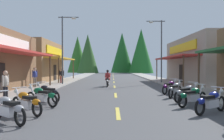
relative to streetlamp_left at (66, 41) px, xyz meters
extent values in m
cube|color=#4C4C4F|center=(4.97, 3.53, -4.49)|extent=(9.70, 81.86, 0.10)
cube|color=#9E9991|center=(-1.25, 3.53, -4.38)|extent=(2.74, 81.86, 0.12)
cube|color=#9E9991|center=(11.18, 3.53, -4.38)|extent=(2.74, 81.86, 0.12)
cube|color=#E0C64C|center=(4.97, -13.69, -4.44)|extent=(0.16, 2.40, 0.01)
cube|color=#E0C64C|center=(4.97, -8.12, -4.44)|extent=(0.16, 2.40, 0.01)
cube|color=#E0C64C|center=(4.97, -1.98, -4.44)|extent=(0.16, 2.40, 0.01)
cube|color=#E0C64C|center=(4.97, 4.04, -4.44)|extent=(0.16, 2.40, 0.01)
cube|color=#E0C64C|center=(4.97, 10.67, -4.44)|extent=(0.16, 2.40, 0.01)
cube|color=#E0C64C|center=(4.97, 17.24, -4.44)|extent=(0.16, 2.40, 0.01)
cube|color=#E0C64C|center=(4.97, 23.79, -4.44)|extent=(0.16, 2.40, 0.01)
cube|color=#E0C64C|center=(4.97, 29.36, -4.44)|extent=(0.16, 2.40, 0.01)
cube|color=#E0C64C|center=(4.97, 35.98, -4.44)|extent=(0.16, 2.40, 0.01)
cube|color=#B72D28|center=(-1.72, -7.93, -1.54)|extent=(1.80, 12.56, 0.16)
cylinder|color=brown|center=(-1.02, -1.85, -3.03)|extent=(0.14, 0.14, 2.82)
cube|color=white|center=(-2.56, -7.93, -0.87)|extent=(0.10, 9.77, 0.90)
cube|color=black|center=(-2.58, -7.93, -3.39)|extent=(0.08, 1.10, 2.10)
cube|color=olive|center=(-5.94, 6.06, -1.96)|extent=(6.64, 10.54, 4.97)
cube|color=gold|center=(-1.72, 6.06, -1.54)|extent=(1.80, 9.49, 0.16)
cylinder|color=brown|center=(-1.02, 1.51, -3.03)|extent=(0.14, 0.14, 2.82)
cylinder|color=brown|center=(-1.02, 10.60, -3.03)|extent=(0.14, 0.14, 2.82)
cube|color=yellow|center=(-2.56, 6.06, -0.57)|extent=(0.10, 7.38, 0.90)
cube|color=black|center=(-2.58, 6.06, -3.39)|extent=(0.08, 1.10, 2.10)
cylinder|color=brown|center=(10.95, -6.58, -3.03)|extent=(0.14, 0.14, 2.82)
cube|color=gray|center=(16.79, 2.63, -1.90)|extent=(8.47, 13.27, 5.08)
cube|color=#B72D28|center=(11.65, 2.63, -1.54)|extent=(1.80, 11.94, 0.16)
cylinder|color=brown|center=(10.95, -3.14, -3.03)|extent=(0.14, 0.14, 2.82)
cylinder|color=brown|center=(10.95, 8.40, -3.03)|extent=(0.14, 0.14, 2.82)
cube|color=yellow|center=(12.49, 2.63, -0.48)|extent=(0.10, 9.29, 0.90)
cube|color=black|center=(12.51, 2.63, -3.39)|extent=(0.08, 1.10, 2.10)
cylinder|color=#474C51|center=(-0.28, 0.00, -0.97)|extent=(0.14, 0.14, 6.94)
cylinder|color=#474C51|center=(0.35, 0.00, 2.40)|extent=(2.06, 0.10, 0.10)
ellipsoid|color=silver|center=(0.87, 0.00, 2.30)|extent=(0.50, 0.30, 0.24)
cylinder|color=#474C51|center=(10.21, 2.18, -0.95)|extent=(0.14, 0.14, 6.99)
cylinder|color=#474C51|center=(9.58, 2.18, 2.45)|extent=(2.06, 0.10, 0.10)
ellipsoid|color=silver|center=(9.06, 2.18, 2.35)|extent=(0.50, 0.30, 0.24)
torus|color=black|center=(9.28, -13.32, -4.12)|extent=(0.58, 0.45, 0.64)
torus|color=black|center=(8.06, -14.19, -4.12)|extent=(0.58, 0.45, 0.64)
cube|color=silver|center=(8.67, -13.75, -4.04)|extent=(0.73, 0.63, 0.32)
ellipsoid|color=navy|center=(8.83, -13.64, -3.72)|extent=(0.64, 0.59, 0.28)
cube|color=black|center=(8.47, -13.90, -3.76)|extent=(0.65, 0.58, 0.12)
ellipsoid|color=navy|center=(8.10, -14.16, -3.89)|extent=(0.50, 0.45, 0.24)
cylinder|color=silver|center=(9.17, -13.39, -3.79)|extent=(0.34, 0.26, 0.71)
cylinder|color=silver|center=(9.08, -13.46, -3.42)|extent=(0.38, 0.51, 0.04)
sphere|color=white|center=(9.30, -13.30, -3.59)|extent=(0.16, 0.16, 0.16)
torus|color=black|center=(9.13, -11.73, -4.12)|extent=(0.58, 0.45, 0.64)
torus|color=black|center=(7.90, -12.59, -4.12)|extent=(0.58, 0.45, 0.64)
cube|color=silver|center=(8.52, -12.16, -4.04)|extent=(0.73, 0.63, 0.32)
ellipsoid|color=#0C5933|center=(8.68, -12.05, -3.72)|extent=(0.64, 0.58, 0.28)
cube|color=black|center=(8.31, -12.30, -3.76)|extent=(0.65, 0.57, 0.12)
ellipsoid|color=#0C5933|center=(7.94, -12.56, -3.89)|extent=(0.50, 0.45, 0.24)
cylinder|color=silver|center=(9.03, -11.81, -3.79)|extent=(0.34, 0.26, 0.71)
cylinder|color=silver|center=(8.93, -11.88, -3.42)|extent=(0.38, 0.52, 0.04)
sphere|color=white|center=(9.16, -11.72, -3.59)|extent=(0.16, 0.16, 0.16)
torus|color=black|center=(9.33, -10.40, -4.12)|extent=(0.58, 0.45, 0.64)
torus|color=black|center=(8.10, -11.26, -4.12)|extent=(0.58, 0.45, 0.64)
cube|color=silver|center=(8.71, -10.83, -4.04)|extent=(0.73, 0.63, 0.32)
ellipsoid|color=#99999E|center=(8.88, -10.72, -3.72)|extent=(0.64, 0.58, 0.28)
cube|color=black|center=(8.51, -10.97, -3.76)|extent=(0.65, 0.57, 0.12)
ellipsoid|color=#99999E|center=(8.14, -11.23, -3.89)|extent=(0.50, 0.45, 0.24)
cylinder|color=silver|center=(9.22, -10.47, -3.79)|extent=(0.34, 0.26, 0.71)
cylinder|color=silver|center=(9.12, -10.54, -3.42)|extent=(0.38, 0.51, 0.04)
sphere|color=white|center=(9.35, -10.38, -3.59)|extent=(0.16, 0.16, 0.16)
torus|color=black|center=(9.02, -8.43, -4.12)|extent=(0.46, 0.58, 0.64)
torus|color=black|center=(8.14, -9.64, -4.12)|extent=(0.46, 0.58, 0.64)
cube|color=silver|center=(8.58, -9.04, -4.04)|extent=(0.64, 0.73, 0.32)
ellipsoid|color=#99999E|center=(8.70, -8.87, -3.72)|extent=(0.59, 0.64, 0.28)
cube|color=black|center=(8.44, -9.24, -3.76)|extent=(0.58, 0.65, 0.12)
ellipsoid|color=#99999E|center=(8.17, -9.60, -3.89)|extent=(0.45, 0.50, 0.24)
cylinder|color=silver|center=(8.94, -8.53, -3.79)|extent=(0.27, 0.34, 0.71)
cylinder|color=silver|center=(8.87, -8.63, -3.42)|extent=(0.51, 0.38, 0.04)
sphere|color=white|center=(9.04, -8.40, -3.59)|extent=(0.16, 0.16, 0.16)
torus|color=black|center=(9.23, -6.72, -4.12)|extent=(0.50, 0.54, 0.64)
torus|color=black|center=(8.23, -7.84, -4.12)|extent=(0.50, 0.54, 0.64)
cube|color=silver|center=(8.73, -7.28, -4.04)|extent=(0.68, 0.71, 0.32)
ellipsoid|color=#721972|center=(8.86, -7.13, -3.72)|extent=(0.61, 0.63, 0.28)
cube|color=black|center=(8.56, -7.46, -3.76)|extent=(0.61, 0.63, 0.12)
ellipsoid|color=#721972|center=(8.26, -7.80, -3.89)|extent=(0.47, 0.49, 0.24)
cylinder|color=silver|center=(9.14, -6.81, -3.79)|extent=(0.29, 0.32, 0.71)
cylinder|color=silver|center=(9.06, -6.90, -3.42)|extent=(0.47, 0.43, 0.04)
sphere|color=white|center=(9.25, -6.70, -3.59)|extent=(0.16, 0.16, 0.16)
torus|color=black|center=(1.88, -15.71, -4.12)|extent=(0.57, 0.47, 0.64)
cube|color=silver|center=(1.29, -15.25, -4.04)|extent=(0.72, 0.65, 0.32)
ellipsoid|color=#99999E|center=(1.13, -15.13, -3.72)|extent=(0.64, 0.60, 0.28)
cube|color=black|center=(1.49, -15.41, -3.76)|extent=(0.65, 0.59, 0.12)
ellipsoid|color=#99999E|center=(1.84, -15.68, -3.89)|extent=(0.49, 0.46, 0.24)
cylinder|color=silver|center=(0.90, -14.94, -3.42)|extent=(0.40, 0.50, 0.04)
torus|color=black|center=(0.80, -13.46, -4.12)|extent=(0.56, 0.48, 0.64)
torus|color=black|center=(1.97, -14.40, -4.12)|extent=(0.56, 0.48, 0.64)
cube|color=silver|center=(1.39, -13.93, -4.04)|extent=(0.72, 0.66, 0.32)
ellipsoid|color=#BF660C|center=(1.23, -13.80, -3.72)|extent=(0.64, 0.60, 0.28)
cube|color=black|center=(1.58, -14.09, -3.76)|extent=(0.64, 0.60, 0.12)
ellipsoid|color=#BF660C|center=(1.93, -14.37, -3.89)|extent=(0.49, 0.46, 0.24)
cylinder|color=silver|center=(0.91, -13.54, -3.79)|extent=(0.33, 0.28, 0.71)
cylinder|color=silver|center=(1.00, -13.61, -3.42)|extent=(0.41, 0.49, 0.04)
sphere|color=white|center=(0.78, -13.44, -3.59)|extent=(0.16, 0.16, 0.16)
torus|color=black|center=(0.76, -11.71, -4.12)|extent=(0.60, 0.42, 0.64)
torus|color=black|center=(2.04, -12.49, -4.12)|extent=(0.60, 0.42, 0.64)
cube|color=silver|center=(1.40, -12.10, -4.04)|extent=(0.74, 0.61, 0.32)
ellipsoid|color=#0C5933|center=(1.23, -12.00, -3.72)|extent=(0.64, 0.57, 0.28)
cube|color=black|center=(1.61, -12.23, -3.76)|extent=(0.66, 0.55, 0.12)
ellipsoid|color=#0C5933|center=(1.99, -12.47, -3.89)|extent=(0.50, 0.44, 0.24)
cylinder|color=silver|center=(0.87, -11.78, -3.79)|extent=(0.35, 0.25, 0.71)
cylinder|color=silver|center=(0.97, -11.84, -3.42)|extent=(0.35, 0.53, 0.04)
sphere|color=white|center=(0.73, -11.69, -3.59)|extent=(0.16, 0.16, 0.16)
torus|color=black|center=(0.69, -10.33, -4.12)|extent=(0.56, 0.48, 0.64)
torus|color=black|center=(1.86, -11.26, -4.12)|extent=(0.56, 0.48, 0.64)
cube|color=silver|center=(1.28, -10.79, -4.04)|extent=(0.72, 0.66, 0.32)
ellipsoid|color=black|center=(1.12, -10.67, -3.72)|extent=(0.64, 0.60, 0.28)
cube|color=black|center=(1.47, -10.95, -3.76)|extent=(0.64, 0.59, 0.12)
ellipsoid|color=black|center=(1.82, -11.23, -3.89)|extent=(0.49, 0.46, 0.24)
cylinder|color=silver|center=(0.79, -10.41, -3.79)|extent=(0.33, 0.28, 0.71)
cylinder|color=silver|center=(0.88, -10.48, -3.42)|extent=(0.41, 0.49, 0.04)
sphere|color=white|center=(0.67, -10.31, -3.59)|extent=(0.16, 0.16, 0.16)
torus|color=black|center=(4.35, -0.95, -4.12)|extent=(0.12, 0.64, 0.64)
torus|color=black|center=(4.30, -2.45, -4.12)|extent=(0.12, 0.64, 0.64)
cube|color=silver|center=(4.33, -1.70, -4.04)|extent=(0.30, 0.71, 0.32)
ellipsoid|color=#99999E|center=(4.33, -1.50, -3.72)|extent=(0.34, 0.57, 0.28)
cube|color=black|center=(4.32, -1.95, -3.76)|extent=(0.30, 0.61, 0.12)
ellipsoid|color=#99999E|center=(4.30, -2.40, -3.89)|extent=(0.25, 0.45, 0.24)
cylinder|color=silver|center=(4.35, -1.08, -3.79)|extent=(0.07, 0.37, 0.71)
cylinder|color=silver|center=(4.34, -1.20, -3.42)|extent=(0.60, 0.06, 0.04)
sphere|color=white|center=(4.35, -0.92, -3.59)|extent=(0.16, 0.16, 0.16)
ellipsoid|color=maroon|center=(4.32, -1.85, -3.39)|extent=(0.39, 0.39, 0.64)
sphere|color=black|center=(4.32, -1.80, -2.99)|extent=(0.24, 0.24, 0.24)
cylinder|color=maroon|center=(4.17, -1.67, -3.74)|extent=(0.15, 0.43, 0.24)
cylinder|color=maroon|center=(4.13, -1.54, -3.39)|extent=(0.12, 0.51, 0.40)
cylinder|color=maroon|center=(4.49, -1.68, -3.74)|extent=(0.15, 0.43, 0.24)
cylinder|color=maroon|center=(4.54, -1.55, -3.39)|extent=(0.12, 0.51, 0.40)
cylinder|color=black|center=(-0.68, -11.38, -4.02)|extent=(0.14, 0.14, 0.83)
cylinder|color=black|center=(-0.66, -11.20, -4.02)|extent=(0.14, 0.14, 0.83)
ellipsoid|color=#B2A599|center=(-0.67, -11.29, -3.31)|extent=(0.29, 0.38, 0.59)
cylinder|color=#B2A599|center=(-0.69, -11.53, -3.28)|extent=(0.09, 0.09, 0.56)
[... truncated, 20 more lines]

